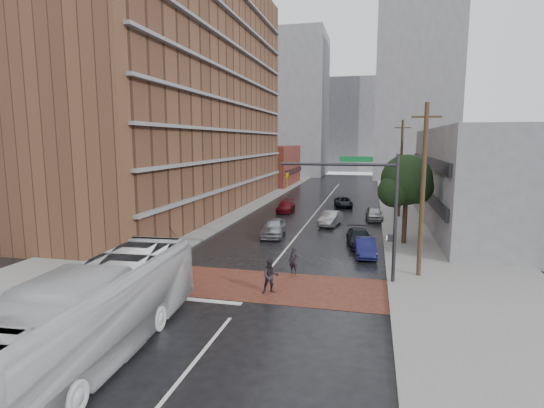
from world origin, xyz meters
The scene contains 24 objects.
ground centered at (0.00, 0.00, 0.00)m, with size 160.00×160.00×0.00m, color black.
crosswalk centered at (0.00, 0.50, 0.01)m, with size 14.00×5.00×0.02m, color brown.
sidewalk_west centered at (-11.50, 25.00, 0.07)m, with size 9.00×90.00×0.15m, color gray.
sidewalk_east centered at (11.50, 25.00, 0.07)m, with size 9.00×90.00×0.15m, color gray.
apartment_block centered at (-14.00, 24.00, 14.00)m, with size 10.00×44.00×28.00m, color brown.
storefront_west centered at (-12.00, 54.00, 3.50)m, with size 8.00×16.00×7.00m, color brown.
building_east centered at (16.50, 20.00, 4.50)m, with size 11.00×26.00×9.00m, color gray.
distant_tower_west centered at (-14.00, 78.00, 16.00)m, with size 18.00×16.00×32.00m, color gray.
distant_tower_east centered at (14.00, 72.00, 18.00)m, with size 16.00×14.00×36.00m, color gray.
distant_tower_center centered at (0.00, 95.00, 12.00)m, with size 12.00×10.00×24.00m, color gray.
street_tree centered at (8.52, 12.03, 4.73)m, with size 4.20×4.10×6.90m.
signal_mast centered at (5.85, 2.50, 4.73)m, with size 6.50×0.30×7.20m.
utility_pole_near centered at (8.80, 4.00, 5.14)m, with size 1.60×0.26×10.00m.
utility_pole_far centered at (8.80, 24.00, 5.14)m, with size 1.60×0.26×10.00m.
transit_bus centered at (-3.64, -8.32, 1.71)m, with size 2.87×12.27×3.42m, color silver.
pedestrian_a centered at (1.59, 3.00, 0.82)m, with size 0.60×0.39×1.64m, color black.
pedestrian_b centered at (1.02, -0.49, 0.91)m, with size 0.89×0.69×1.83m, color #262125.
car_travel_a centered at (-1.87, 12.52, 0.76)m, with size 1.79×4.45×1.52m, color #9A9BA2.
car_travel_b centered at (2.29, 18.35, 0.67)m, with size 1.42×4.06×1.34m, color #A5A9AD.
car_travel_c centered at (-3.35, 24.97, 0.61)m, with size 1.70×4.19×1.22m, color maroon.
suv_travel centered at (2.68, 30.01, 0.60)m, with size 1.99×4.31×1.20m, color black.
car_parked_near centered at (5.67, 8.06, 0.63)m, with size 1.33×3.81×1.25m, color #141648.
car_parked_mid centered at (5.20, 10.97, 0.62)m, with size 1.75×4.30×1.25m, color black.
car_parked_far centered at (6.30, 22.04, 0.66)m, with size 1.57×3.89×1.33m, color #A0A2A8.
Camera 1 is at (6.00, -21.13, 7.88)m, focal length 28.00 mm.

